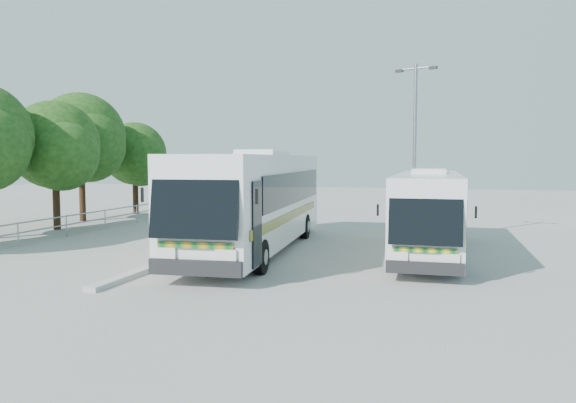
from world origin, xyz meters
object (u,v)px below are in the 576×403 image
(tree_far_c, at_px, (56,145))
(tree_far_e, at_px, (136,154))
(coach_adjacent, at_px, (428,210))
(tree_far_d, at_px, (82,137))
(coach_main, at_px, (257,199))
(lamppost, at_px, (415,144))

(tree_far_c, relative_size, tree_far_e, 1.10)
(coach_adjacent, bearing_deg, tree_far_d, 161.45)
(tree_far_e, relative_size, coach_main, 0.44)
(tree_far_e, xyz_separation_m, coach_main, (12.36, -11.58, -1.85))
(coach_adjacent, bearing_deg, tree_far_e, 149.35)
(tree_far_e, bearing_deg, tree_far_c, -86.46)
(lamppost, bearing_deg, coach_main, -122.76)
(tree_far_d, relative_size, tree_far_e, 1.24)
(tree_far_c, xyz_separation_m, coach_main, (11.85, -3.38, -2.22))
(tree_far_c, xyz_separation_m, coach_adjacent, (18.27, -2.25, -2.60))
(tree_far_c, xyz_separation_m, tree_far_d, (-1.19, 3.70, 0.56))
(tree_far_c, xyz_separation_m, tree_far_e, (-0.51, 8.20, -0.37))
(tree_far_e, height_order, coach_adjacent, tree_far_e)
(coach_main, bearing_deg, lamppost, 33.83)
(tree_far_c, bearing_deg, tree_far_d, 107.83)
(tree_far_d, height_order, tree_far_e, tree_far_d)
(tree_far_e, bearing_deg, coach_adjacent, -29.10)
(coach_adjacent, xyz_separation_m, lamppost, (-0.75, 3.39, 2.56))
(coach_main, bearing_deg, tree_far_c, 159.41)
(lamppost, bearing_deg, tree_far_d, -169.09)
(tree_far_c, distance_m, tree_far_d, 3.93)
(tree_far_c, distance_m, coach_main, 12.52)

